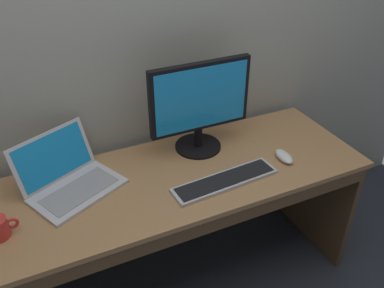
{
  "coord_description": "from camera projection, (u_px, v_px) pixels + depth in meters",
  "views": [
    {
      "loc": [
        -0.54,
        -1.31,
        1.79
      ],
      "look_at": [
        0.07,
        0.0,
        0.86
      ],
      "focal_mm": 37.95,
      "sensor_mm": 36.0,
      "label": 1
    }
  ],
  "objects": [
    {
      "name": "laptop_silver",
      "position": [
        68.0,
        177.0,
        1.68
      ],
      "size": [
        0.45,
        0.42,
        0.22
      ],
      "color": "silver",
      "rests_on": "desk"
    },
    {
      "name": "desk",
      "position": [
        179.0,
        207.0,
        1.86
      ],
      "size": [
        1.7,
        0.6,
        0.72
      ],
      "color": "#A87A4C",
      "rests_on": "ground"
    },
    {
      "name": "external_monitor",
      "position": [
        200.0,
        103.0,
        1.81
      ],
      "size": [
        0.48,
        0.22,
        0.44
      ],
      "color": "black",
      "rests_on": "desk"
    },
    {
      "name": "ground_plane",
      "position": [
        180.0,
        282.0,
        2.16
      ],
      "size": [
        14.0,
        14.0,
        0.0
      ],
      "primitive_type": "plane",
      "color": "#2D333D"
    },
    {
      "name": "computer_mouse",
      "position": [
        284.0,
        156.0,
        1.86
      ],
      "size": [
        0.06,
        0.12,
        0.03
      ],
      "primitive_type": "ellipsoid",
      "rotation": [
        0.0,
        0.0,
        -0.05
      ],
      "color": "white",
      "rests_on": "desk"
    },
    {
      "name": "wired_keyboard",
      "position": [
        225.0,
        181.0,
        1.72
      ],
      "size": [
        0.48,
        0.15,
        0.02
      ],
      "color": "#BCBCC1",
      "rests_on": "desk"
    }
  ]
}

